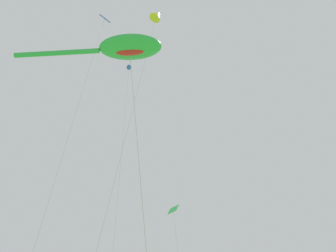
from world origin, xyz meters
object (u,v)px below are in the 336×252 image
object	(u,v)px
small_kite_triangle_green	(101,31)
small_kite_delta_white	(157,16)
small_kite_box_yellow	(174,214)
small_kite_diamond_red	(128,76)
big_show_kite	(125,48)

from	to	relation	value
small_kite_triangle_green	small_kite_delta_white	bearing A→B (deg)	40.64
small_kite_delta_white	small_kite_box_yellow	world-z (taller)	small_kite_delta_white
small_kite_box_yellow	small_kite_diamond_red	bearing A→B (deg)	-52.68
small_kite_box_yellow	small_kite_delta_white	bearing A→B (deg)	13.98
small_kite_delta_white	small_kite_triangle_green	xyz separation A→B (m)	(-2.09, 4.51, 0.32)
big_show_kite	small_kite_diamond_red	size ratio (longest dim) A/B	0.65
small_kite_delta_white	small_kite_triangle_green	distance (m)	4.98
small_kite_triangle_green	small_kite_box_yellow	size ratio (longest dim) A/B	2.28
big_show_kite	small_kite_box_yellow	distance (m)	15.82
big_show_kite	small_kite_triangle_green	bearing A→B (deg)	121.18
small_kite_delta_white	small_kite_box_yellow	bearing A→B (deg)	159.05
small_kite_delta_white	small_kite_diamond_red	bearing A→B (deg)	-174.84
small_kite_triangle_green	small_kite_box_yellow	distance (m)	16.31
big_show_kite	small_kite_diamond_red	xyz separation A→B (m)	(7.74, 10.84, 7.83)
big_show_kite	small_kite_triangle_green	world-z (taller)	small_kite_triangle_green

